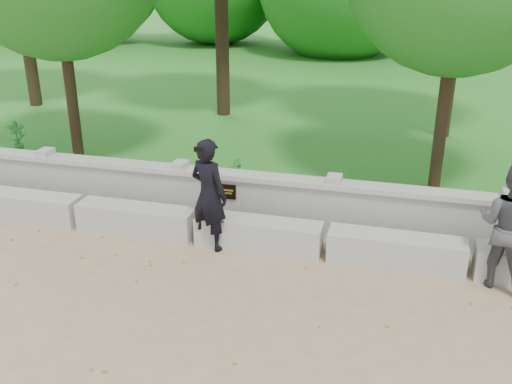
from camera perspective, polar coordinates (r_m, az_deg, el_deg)
ground at (r=7.41m, az=-11.27°, el=-11.10°), size 80.00×80.00×0.00m
lawn at (r=20.10m, az=6.45°, el=10.76°), size 40.00×22.00×0.25m
concrete_bench at (r=8.82m, az=-6.05°, el=-3.45°), size 11.90×0.45×0.45m
parapet_wall at (r=9.32m, az=-4.59°, el=-0.34°), size 12.50×0.35×0.90m
man_main at (r=8.32m, az=-4.73°, el=-0.27°), size 0.73×0.68×1.70m
visitor_left at (r=7.99m, az=24.04°, el=-3.12°), size 1.05×0.98×1.72m
shrub_a at (r=12.99m, az=-22.78°, el=5.06°), size 0.42×0.42×0.67m
shrub_b at (r=9.84m, az=-2.23°, el=1.58°), size 0.33×0.39×0.63m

